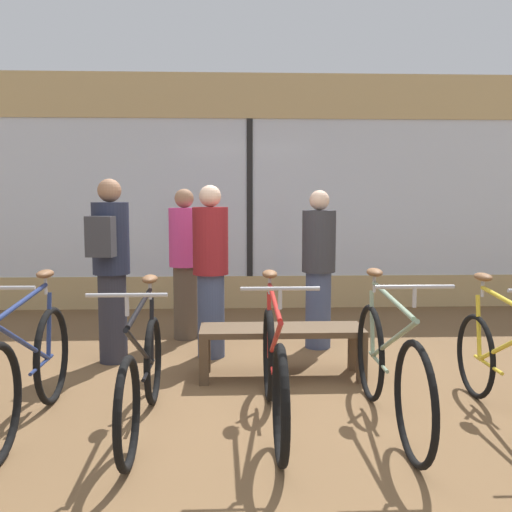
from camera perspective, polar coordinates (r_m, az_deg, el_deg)
name	(u,v)px	position (r m, az deg, el deg)	size (l,w,h in m)	color
ground_plane	(266,409)	(4.34, 0.97, -15.01)	(24.00, 24.00, 0.00)	brown
shop_back_wall	(250,190)	(7.86, -0.64, 6.61)	(12.00, 0.08, 3.20)	tan
bicycle_left	(28,371)	(4.15, -21.84, -10.64)	(0.46, 1.75, 1.05)	black
bicycle_center_left	(142,376)	(3.93, -11.30, -11.67)	(0.46, 1.70, 1.01)	black
bicycle_center	(274,370)	(3.91, 1.79, -11.35)	(0.46, 1.76, 1.04)	black
bicycle_center_right	(389,368)	(4.01, 13.14, -10.82)	(0.46, 1.80, 1.05)	black
bicycle_right	(505,368)	(4.36, 23.62, -10.23)	(0.46, 1.64, 1.01)	black
display_bench	(282,336)	(4.95, 2.58, -8.00)	(1.40, 0.44, 0.44)	brown
customer_near_rack	(319,266)	(5.84, 6.28, -1.01)	(0.36, 0.36, 1.62)	#424C6B
customer_by_window	(185,261)	(6.23, -7.12, -0.49)	(0.47, 0.47, 1.64)	brown
customer_mid_floor	(211,268)	(5.48, -4.56, -1.18)	(0.44, 0.44, 1.66)	#424C6B
customer_near_bench	(111,264)	(5.44, -14.33, -0.83)	(0.39, 0.52, 1.72)	#2D2D38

